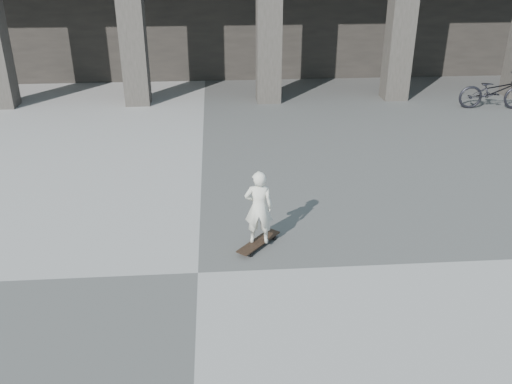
{
  "coord_description": "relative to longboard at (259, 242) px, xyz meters",
  "views": [
    {
      "loc": [
        0.31,
        -6.23,
        4.11
      ],
      "look_at": [
        0.88,
        1.14,
        0.65
      ],
      "focal_mm": 38.0,
      "sensor_mm": 36.0,
      "label": 1
    }
  ],
  "objects": [
    {
      "name": "ground",
      "position": [
        -0.88,
        -0.64,
        -0.07
      ],
      "size": [
        90.0,
        90.0,
        0.0
      ],
      "primitive_type": "plane",
      "color": "#464644",
      "rests_on": "ground"
    },
    {
      "name": "longboard",
      "position": [
        0.0,
        0.0,
        0.0
      ],
      "size": [
        0.7,
        0.77,
        0.08
      ],
      "rotation": [
        0.0,
        0.0,
        0.86
      ],
      "color": "black",
      "rests_on": "ground"
    },
    {
      "name": "child",
      "position": [
        0.0,
        0.0,
        0.57
      ],
      "size": [
        0.43,
        0.3,
        1.11
      ],
      "primitive_type": "imported",
      "rotation": [
        0.0,
        0.0,
        3.05
      ],
      "color": "beige",
      "rests_on": "longboard"
    },
    {
      "name": "bicycle",
      "position": [
        6.77,
        6.66,
        0.4
      ],
      "size": [
        1.84,
        0.84,
        0.94
      ],
      "primitive_type": "imported",
      "rotation": [
        0.0,
        0.0,
        1.44
      ],
      "color": "black",
      "rests_on": "ground"
    }
  ]
}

